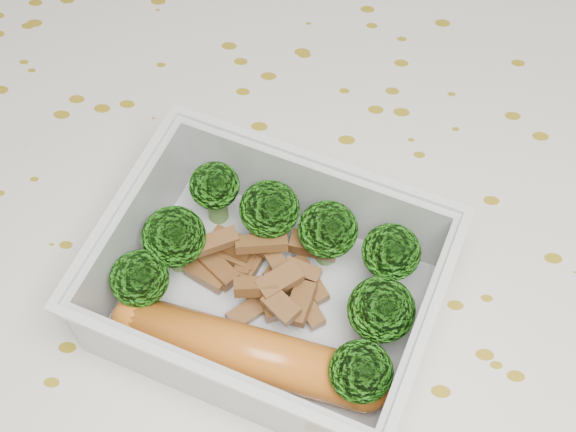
{
  "coord_description": "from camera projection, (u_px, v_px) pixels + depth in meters",
  "views": [
    {
      "loc": [
        0.02,
        -0.21,
        1.13
      ],
      "look_at": [
        -0.0,
        -0.0,
        0.78
      ],
      "focal_mm": 50.0,
      "sensor_mm": 36.0,
      "label": 1
    }
  ],
  "objects": [
    {
      "name": "dining_table",
      "position": [
        293.0,
        302.0,
        0.51
      ],
      "size": [
        1.4,
        0.9,
        0.75
      ],
      "color": "brown",
      "rests_on": "ground"
    },
    {
      "name": "tablecloth",
      "position": [
        293.0,
        265.0,
        0.47
      ],
      "size": [
        1.46,
        0.96,
        0.19
      ],
      "color": "silver",
      "rests_on": "dining_table"
    },
    {
      "name": "lunch_container",
      "position": [
        269.0,
        291.0,
        0.39
      ],
      "size": [
        0.19,
        0.17,
        0.06
      ],
      "color": "silver",
      "rests_on": "tablecloth"
    },
    {
      "name": "meat_pile",
      "position": [
        266.0,
        272.0,
        0.4
      ],
      "size": [
        0.08,
        0.06,
        0.03
      ],
      "color": "brown",
      "rests_on": "lunch_container"
    },
    {
      "name": "sausage",
      "position": [
        248.0,
        352.0,
        0.38
      ],
      "size": [
        0.14,
        0.05,
        0.03
      ],
      "color": "#C5641C",
      "rests_on": "lunch_container"
    },
    {
      "name": "broccoli_florets",
      "position": [
        284.0,
        261.0,
        0.39
      ],
      "size": [
        0.15,
        0.12,
        0.04
      ],
      "color": "#608C3F",
      "rests_on": "lunch_container"
    }
  ]
}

